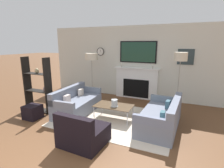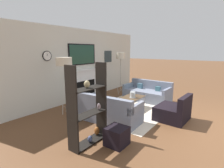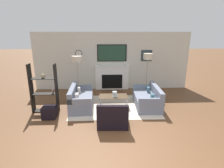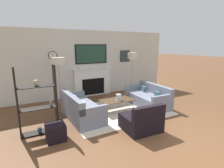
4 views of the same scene
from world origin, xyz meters
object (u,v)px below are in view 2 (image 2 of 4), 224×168
object	(u,v)px
coffee_table	(131,98)
shelf_unit	(89,109)
couch_left	(109,111)
couch_right	(147,93)
hurricane_candle	(133,95)
armchair	(174,112)
floor_lamp_right	(121,56)
floor_lamp_left	(64,62)
ottoman	(117,136)

from	to	relation	value
coffee_table	shelf_unit	size ratio (longest dim) A/B	0.63
couch_left	shelf_unit	distance (m)	1.27
couch_right	hurricane_candle	distance (m)	1.26
couch_left	couch_right	world-z (taller)	couch_left
armchair	floor_lamp_right	bearing A→B (deg)	59.85
couch_right	couch_left	bearing A→B (deg)	-179.98
armchair	shelf_unit	bearing A→B (deg)	154.69
armchair	hurricane_candle	xyz separation A→B (m)	(0.13, 1.37, 0.23)
floor_lamp_left	floor_lamp_right	world-z (taller)	floor_lamp_right
armchair	floor_lamp_right	xyz separation A→B (m)	(1.65, 2.83, 1.40)
coffee_table	ottoman	xyz separation A→B (m)	(-2.09, -0.88, -0.18)
armchair	floor_lamp_left	distance (m)	3.42
ottoman	coffee_table	bearing A→B (deg)	22.75
couch_left	coffee_table	bearing A→B (deg)	0.40
floor_lamp_right	shelf_unit	world-z (taller)	floor_lamp_right
shelf_unit	armchair	bearing A→B (deg)	-25.31
ottoman	floor_lamp_right	bearing A→B (deg)	32.13
floor_lamp_left	ottoman	bearing A→B (deg)	-104.87
floor_lamp_right	ottoman	world-z (taller)	floor_lamp_right
hurricane_candle	shelf_unit	xyz separation A→B (m)	(-2.39, -0.31, 0.27)
shelf_unit	ottoman	size ratio (longest dim) A/B	4.02
hurricane_candle	coffee_table	bearing A→B (deg)	132.44
floor_lamp_left	shelf_unit	xyz separation A→B (m)	(-0.86, -1.77, -0.82)
floor_lamp_left	shelf_unit	bearing A→B (deg)	-116.02
coffee_table	couch_right	bearing A→B (deg)	-0.34
couch_right	coffee_table	bearing A→B (deg)	179.66
couch_left	armchair	size ratio (longest dim) A/B	1.90
couch_left	coffee_table	xyz separation A→B (m)	(1.21, 0.01, 0.09)
couch_left	floor_lamp_right	world-z (taller)	floor_lamp_right
armchair	floor_lamp_left	xyz separation A→B (m)	(-1.39, 2.83, 1.32)
couch_right	ottoman	distance (m)	3.49
shelf_unit	hurricane_candle	bearing A→B (deg)	7.33
couch_left	coffee_table	distance (m)	1.21
couch_left	ottoman	size ratio (longest dim) A/B	4.19
hurricane_candle	floor_lamp_left	bearing A→B (deg)	136.21
shelf_unit	floor_lamp_left	bearing A→B (deg)	63.98
couch_left	shelf_unit	bearing A→B (deg)	-163.01
couch_left	ottoman	distance (m)	1.24
armchair	ottoman	bearing A→B (deg)	164.72
armchair	shelf_unit	distance (m)	2.54
couch_left	hurricane_candle	size ratio (longest dim) A/B	8.69
armchair	floor_lamp_right	distance (m)	3.56
floor_lamp_right	armchair	bearing A→B (deg)	-120.15
armchair	ottoman	distance (m)	2.07
hurricane_candle	floor_lamp_right	size ratio (longest dim) A/B	0.11
hurricane_candle	shelf_unit	size ratio (longest dim) A/B	0.12
hurricane_candle	ottoman	size ratio (longest dim) A/B	0.48
ottoman	hurricane_candle	bearing A→B (deg)	21.21
couch_right	armchair	xyz separation A→B (m)	(-1.38, -1.41, -0.02)
couch_left	floor_lamp_left	distance (m)	1.94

